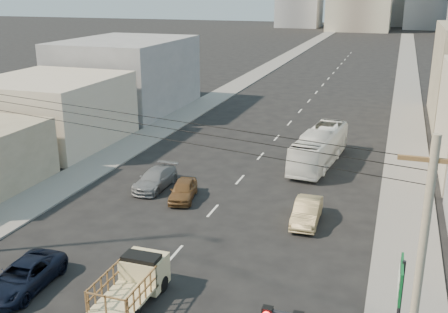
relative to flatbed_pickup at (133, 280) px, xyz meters
The scene contains 14 objects.
sidewalk_left 67.74m from the flatbed_pickup, 100.04° to the left, with size 3.50×180.00×0.12m, color gray.
sidewalk_right 67.72m from the flatbed_pickup, 80.05° to the left, with size 3.50×180.00×0.12m, color gray.
lane_dashes 49.70m from the flatbed_pickup, 90.06° to the left, with size 0.15×104.00×0.01m.
flatbed_pickup is the anchor object (origin of this frame).
navy_pickup 5.49m from the flatbed_pickup, behind, with size 2.16×4.68×1.30m, color black.
city_bus 22.72m from the flatbed_pickup, 77.54° to the left, with size 2.35×10.06×2.80m, color white.
sedan_brown 12.17m from the flatbed_pickup, 102.25° to the left, with size 1.53×3.80×1.29m, color brown.
sedan_tan 12.37m from the flatbed_pickup, 61.42° to the left, with size 1.48×4.24×1.40m, color tan.
sedan_grey 14.21m from the flatbed_pickup, 111.79° to the left, with size 1.88×4.61×1.34m, color gray.
green_sign 11.56m from the flatbed_pickup, ahead, with size 0.18×1.60×5.00m.
utility_pole 12.90m from the flatbed_pickup, 20.62° to the right, with size 1.80×0.24×10.00m.
overhead_wires 8.08m from the flatbed_pickup, 91.69° to the right, with size 23.01×5.02×0.72m.
bldg_left_mid 28.19m from the flatbed_pickup, 132.64° to the left, with size 11.00×12.00×6.00m, color beige.
bldg_left_far 40.80m from the flatbed_pickup, 118.72° to the left, with size 12.00×16.00×8.00m, color gray.
Camera 1 is at (10.42, -14.90, 13.54)m, focal length 42.00 mm.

